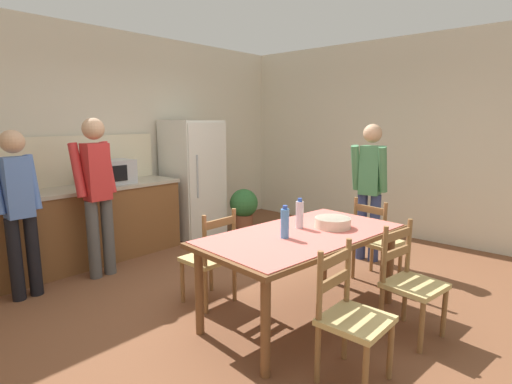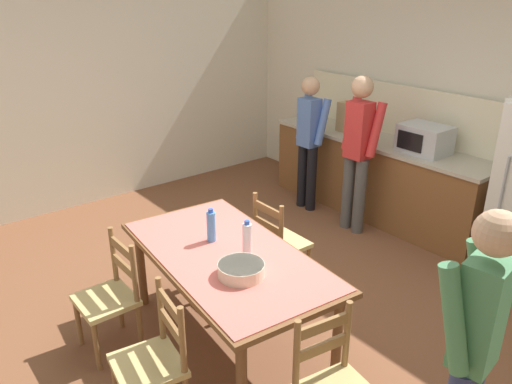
# 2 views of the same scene
# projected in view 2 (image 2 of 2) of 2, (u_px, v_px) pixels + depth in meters

# --- Properties ---
(ground_plane) EXTENTS (8.32, 8.32, 0.00)m
(ground_plane) POSITION_uv_depth(u_px,v_px,m) (273.00, 306.00, 4.37)
(ground_plane) COLOR brown
(wall_back) EXTENTS (6.52, 0.12, 2.90)m
(wall_back) POSITION_uv_depth(u_px,v_px,m) (463.00, 101.00, 5.35)
(wall_back) COLOR beige
(wall_back) RESTS_ON ground
(wall_left) EXTENTS (0.12, 5.20, 2.90)m
(wall_left) POSITION_uv_depth(u_px,v_px,m) (103.00, 86.00, 6.16)
(wall_left) COLOR beige
(wall_left) RESTS_ON ground
(kitchen_counter) EXTENTS (2.85, 0.66, 0.93)m
(kitchen_counter) POSITION_uv_depth(u_px,v_px,m) (375.00, 177.00, 5.99)
(kitchen_counter) COLOR brown
(kitchen_counter) RESTS_ON ground
(counter_splashback) EXTENTS (2.81, 0.03, 0.60)m
(counter_splashback) POSITION_uv_depth(u_px,v_px,m) (398.00, 110.00, 5.88)
(counter_splashback) COLOR beige
(counter_splashback) RESTS_ON kitchen_counter
(microwave) EXTENTS (0.50, 0.39, 0.30)m
(microwave) POSITION_uv_depth(u_px,v_px,m) (424.00, 139.00, 5.31)
(microwave) COLOR #B2B7BC
(microwave) RESTS_ON kitchen_counter
(paper_bag) EXTENTS (0.24, 0.16, 0.36)m
(paper_bag) POSITION_uv_depth(u_px,v_px,m) (348.00, 117.00, 6.06)
(paper_bag) COLOR tan
(paper_bag) RESTS_ON kitchen_counter
(dining_table) EXTENTS (1.92, 1.13, 0.77)m
(dining_table) POSITION_uv_depth(u_px,v_px,m) (227.00, 262.00, 3.70)
(dining_table) COLOR brown
(dining_table) RESTS_ON ground
(bottle_near_centre) EXTENTS (0.07, 0.07, 0.27)m
(bottle_near_centre) POSITION_uv_depth(u_px,v_px,m) (211.00, 226.00, 3.80)
(bottle_near_centre) COLOR #4C8ED6
(bottle_near_centre) RESTS_ON dining_table
(bottle_off_centre) EXTENTS (0.07, 0.07, 0.27)m
(bottle_off_centre) POSITION_uv_depth(u_px,v_px,m) (247.00, 239.00, 3.61)
(bottle_off_centre) COLOR silver
(bottle_off_centre) RESTS_ON dining_table
(serving_bowl) EXTENTS (0.32, 0.32, 0.09)m
(serving_bowl) POSITION_uv_depth(u_px,v_px,m) (241.00, 269.00, 3.37)
(serving_bowl) COLOR beige
(serving_bowl) RESTS_ON dining_table
(chair_side_far_left) EXTENTS (0.43, 0.41, 0.91)m
(chair_side_far_left) POSITION_uv_depth(u_px,v_px,m) (279.00, 243.00, 4.51)
(chair_side_far_left) COLOR olive
(chair_side_far_left) RESTS_ON ground
(chair_side_near_right) EXTENTS (0.47, 0.46, 0.91)m
(chair_side_near_right) POSITION_uv_depth(u_px,v_px,m) (153.00, 362.00, 3.09)
(chair_side_near_right) COLOR olive
(chair_side_near_right) RESTS_ON ground
(chair_side_near_left) EXTENTS (0.42, 0.40, 0.91)m
(chair_side_near_left) POSITION_uv_depth(u_px,v_px,m) (110.00, 297.00, 3.73)
(chair_side_near_left) COLOR olive
(chair_side_near_left) RESTS_ON ground
(person_at_sink) EXTENTS (0.41, 0.28, 1.64)m
(person_at_sink) POSITION_uv_depth(u_px,v_px,m) (309.00, 137.00, 5.97)
(person_at_sink) COLOR black
(person_at_sink) RESTS_ON ground
(person_at_counter) EXTENTS (0.44, 0.30, 1.75)m
(person_at_counter) POSITION_uv_depth(u_px,v_px,m) (358.00, 147.00, 5.38)
(person_at_counter) COLOR #4C4C4C
(person_at_counter) RESTS_ON ground
(person_by_table) EXTENTS (0.32, 0.45, 1.68)m
(person_by_table) POSITION_uv_depth(u_px,v_px,m) (473.00, 344.00, 2.48)
(person_by_table) COLOR navy
(person_by_table) RESTS_ON ground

